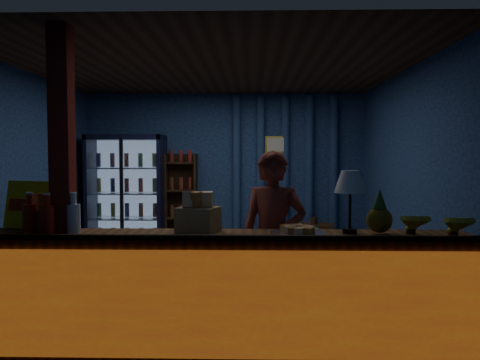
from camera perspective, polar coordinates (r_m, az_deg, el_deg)
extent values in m
plane|color=#515154|center=(5.80, -3.15, -12.73)|extent=(4.60, 4.60, 0.00)
plane|color=navy|center=(7.79, -1.89, 0.99)|extent=(4.60, 0.00, 4.60)
plane|color=navy|center=(3.41, -6.17, -1.60)|extent=(4.60, 0.00, 4.60)
plane|color=navy|center=(6.22, -24.83, 0.21)|extent=(0.00, 4.40, 4.40)
plane|color=navy|center=(5.87, 19.78, 0.16)|extent=(0.00, 4.40, 4.40)
plane|color=#472D19|center=(5.68, -3.23, 13.42)|extent=(4.60, 4.60, 0.00)
cube|color=brown|center=(3.86, -5.49, -13.55)|extent=(4.40, 0.55, 0.95)
cube|color=red|center=(3.58, -6.07, -14.87)|extent=(4.35, 0.02, 0.81)
cube|color=#332110|center=(3.48, -6.07, -6.99)|extent=(4.40, 0.04, 0.04)
cube|color=maroon|center=(3.97, -20.77, -1.13)|extent=(0.16, 0.16, 2.60)
cube|color=black|center=(7.97, -13.12, -1.56)|extent=(1.20, 0.06, 1.90)
cube|color=black|center=(7.88, -17.63, -1.68)|extent=(0.06, 0.60, 1.90)
cube|color=black|center=(7.58, -9.46, -1.75)|extent=(0.06, 0.60, 1.90)
cube|color=black|center=(7.69, -13.71, 5.06)|extent=(1.20, 0.60, 0.08)
cube|color=black|center=(7.83, -13.54, -8.36)|extent=(1.20, 0.60, 0.08)
cube|color=#99B2D8|center=(7.92, -13.21, -1.59)|extent=(1.08, 0.02, 1.74)
cube|color=white|center=(7.44, -14.18, -1.89)|extent=(1.12, 0.02, 1.78)
cube|color=black|center=(7.42, -14.22, -1.91)|extent=(0.05, 0.05, 1.80)
cube|color=silver|center=(7.81, -13.55, -7.43)|extent=(1.08, 0.48, 0.02)
cylinder|color=#AE2D18|center=(7.92, -16.73, -6.38)|extent=(0.07, 0.07, 0.22)
cylinder|color=#286F1B|center=(7.85, -15.16, -6.44)|extent=(0.07, 0.07, 0.22)
cylinder|color=#989E18|center=(7.79, -13.56, -6.49)|extent=(0.07, 0.07, 0.22)
cylinder|color=navy|center=(7.73, -11.94, -6.54)|extent=(0.07, 0.07, 0.22)
cylinder|color=maroon|center=(7.68, -10.30, -6.58)|extent=(0.07, 0.07, 0.22)
cube|color=silver|center=(7.75, -13.59, -4.52)|extent=(1.08, 0.48, 0.02)
cylinder|color=#286F1B|center=(7.86, -16.77, -3.50)|extent=(0.07, 0.07, 0.22)
cylinder|color=#989E18|center=(7.79, -15.20, -3.53)|extent=(0.07, 0.07, 0.22)
cylinder|color=navy|center=(7.73, -13.60, -3.56)|extent=(0.07, 0.07, 0.22)
cylinder|color=maroon|center=(7.68, -11.97, -3.59)|extent=(0.07, 0.07, 0.22)
cylinder|color=#AE2D18|center=(7.63, -10.33, -3.62)|extent=(0.07, 0.07, 0.22)
cube|color=silver|center=(7.71, -13.62, -1.57)|extent=(1.08, 0.48, 0.02)
cylinder|color=#989E18|center=(7.83, -16.82, -0.59)|extent=(0.07, 0.07, 0.22)
cylinder|color=navy|center=(7.76, -15.24, -0.60)|extent=(0.07, 0.07, 0.22)
cylinder|color=maroon|center=(7.70, -13.64, -0.60)|extent=(0.07, 0.07, 0.22)
cylinder|color=#AE2D18|center=(7.64, -12.01, -0.61)|extent=(0.07, 0.07, 0.22)
cylinder|color=#286F1B|center=(7.59, -10.35, -0.62)|extent=(0.07, 0.07, 0.22)
cube|color=silver|center=(7.69, -13.66, 1.40)|extent=(1.08, 0.48, 0.02)
cylinder|color=navy|center=(7.81, -16.86, 2.34)|extent=(0.07, 0.07, 0.22)
cylinder|color=maroon|center=(7.75, -15.28, 2.36)|extent=(0.07, 0.07, 0.22)
cylinder|color=#AE2D18|center=(7.68, -13.67, 2.37)|extent=(0.07, 0.07, 0.22)
cylinder|color=#286F1B|center=(7.63, -12.04, 2.39)|extent=(0.07, 0.07, 0.22)
cylinder|color=#989E18|center=(7.58, -10.38, 2.40)|extent=(0.07, 0.07, 0.22)
cube|color=#332110|center=(7.84, -7.02, -2.68)|extent=(0.50, 0.02, 1.60)
cube|color=#332110|center=(7.75, -8.88, -2.76)|extent=(0.03, 0.28, 1.60)
cube|color=#332110|center=(7.68, -5.43, -2.79)|extent=(0.03, 0.28, 1.60)
cube|color=#332110|center=(7.82, -7.13, -7.88)|extent=(0.46, 0.26, 0.02)
cube|color=#332110|center=(7.74, -7.15, -4.61)|extent=(0.46, 0.26, 0.02)
cube|color=#332110|center=(7.70, -7.17, -1.29)|extent=(0.46, 0.26, 0.02)
cube|color=#332110|center=(7.68, -7.19, 2.06)|extent=(0.46, 0.26, 0.02)
cylinder|color=navy|center=(7.72, -0.43, 0.98)|extent=(0.14, 0.14, 2.50)
cylinder|color=navy|center=(7.71, 2.54, 0.97)|extent=(0.14, 0.14, 2.50)
cylinder|color=navy|center=(7.73, 5.51, 0.97)|extent=(0.14, 0.14, 2.50)
cylinder|color=navy|center=(7.77, 8.45, 0.96)|extent=(0.14, 0.14, 2.50)
cylinder|color=navy|center=(7.83, 11.35, 0.95)|extent=(0.14, 0.14, 2.50)
cube|color=yellow|center=(7.68, 4.42, 4.31)|extent=(0.36, 0.03, 0.28)
cube|color=silver|center=(7.66, 4.43, 4.32)|extent=(0.30, 0.01, 0.22)
imported|color=maroon|center=(4.20, 4.05, -7.48)|extent=(0.66, 0.52, 1.62)
imported|color=#5BB668|center=(6.98, 6.65, -7.73)|extent=(0.69, 0.70, 0.55)
cube|color=#332110|center=(7.25, 8.99, -7.41)|extent=(0.66, 0.53, 0.53)
cylinder|color=#332110|center=(7.20, 9.01, -4.90)|extent=(0.11, 0.11, 0.11)
cube|color=yellow|center=(4.34, -24.23, -2.81)|extent=(0.51, 0.26, 0.41)
cube|color=red|center=(4.32, -24.35, -2.83)|extent=(0.41, 0.17, 0.10)
cylinder|color=red|center=(4.03, -24.23, -4.41)|extent=(0.10, 0.10, 0.24)
cylinder|color=red|center=(4.02, -24.28, -2.04)|extent=(0.05, 0.05, 0.09)
cylinder|color=white|center=(4.01, -24.29, -1.47)|extent=(0.05, 0.05, 0.02)
cylinder|color=red|center=(3.89, -22.43, -4.64)|extent=(0.10, 0.10, 0.24)
cylinder|color=red|center=(3.87, -22.48, -2.18)|extent=(0.05, 0.05, 0.09)
cylinder|color=white|center=(3.87, -22.49, -1.59)|extent=(0.05, 0.05, 0.02)
cylinder|color=silver|center=(3.90, -19.62, -4.57)|extent=(0.10, 0.10, 0.24)
cylinder|color=silver|center=(3.88, -19.66, -2.12)|extent=(0.05, 0.05, 0.09)
cylinder|color=white|center=(3.88, -19.67, -1.53)|extent=(0.05, 0.05, 0.02)
cube|color=#A18B4E|center=(4.14, -22.91, -4.55)|extent=(0.37, 0.35, 0.19)
cube|color=gold|center=(4.12, -23.99, -2.39)|extent=(0.09, 0.08, 0.12)
cube|color=#B57321|center=(4.12, -22.95, -2.37)|extent=(0.09, 0.08, 0.12)
cube|color=gold|center=(4.12, -21.92, -2.35)|extent=(0.09, 0.08, 0.12)
cube|color=#A18B4E|center=(3.84, -5.11, -4.82)|extent=(0.37, 0.34, 0.20)
cube|color=gold|center=(3.85, -6.19, -2.33)|extent=(0.10, 0.08, 0.13)
cube|color=#B57321|center=(3.82, -5.12, -2.37)|extent=(0.10, 0.08, 0.13)
cube|color=gold|center=(3.79, -4.04, -2.40)|extent=(0.10, 0.08, 0.13)
cylinder|color=silver|center=(3.70, 7.04, -6.51)|extent=(0.44, 0.44, 0.02)
cube|color=gold|center=(3.71, 8.37, -5.96)|extent=(0.09, 0.07, 0.05)
cube|color=#B57321|center=(3.76, 7.87, -5.82)|extent=(0.11, 0.11, 0.05)
cube|color=gold|center=(3.78, 6.92, -5.77)|extent=(0.07, 0.09, 0.05)
cube|color=#B57321|center=(3.75, 6.03, -5.83)|extent=(0.11, 0.11, 0.05)
cube|color=gold|center=(3.69, 5.72, -5.98)|extent=(0.09, 0.07, 0.05)
cube|color=#B57321|center=(3.63, 6.19, -6.13)|extent=(0.11, 0.11, 0.05)
cube|color=gold|center=(3.61, 7.18, -6.18)|extent=(0.07, 0.09, 0.05)
cube|color=#B57321|center=(3.65, 8.09, -6.11)|extent=(0.11, 0.11, 0.05)
cylinder|color=black|center=(3.86, 13.23, -6.08)|extent=(0.12, 0.12, 0.04)
cylinder|color=black|center=(3.83, 13.26, -3.45)|extent=(0.02, 0.02, 0.36)
cone|color=white|center=(3.81, 13.30, -0.20)|extent=(0.26, 0.26, 0.18)
sphere|color=olive|center=(3.87, 16.62, -4.69)|extent=(0.20, 0.20, 0.20)
cone|color=#2E591E|center=(3.85, 16.66, -2.20)|extent=(0.11, 0.11, 0.16)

